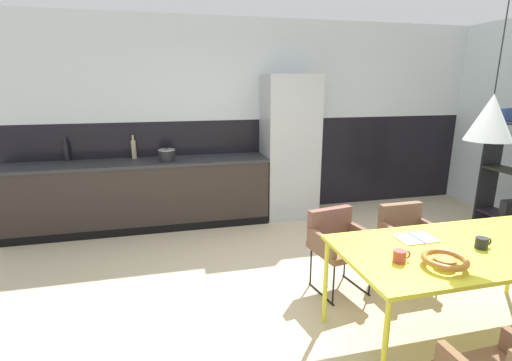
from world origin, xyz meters
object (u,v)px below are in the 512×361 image
(dining_table, at_px, (469,251))
(mug_wide_latte, at_px, (482,243))
(bottle_oil_tall, at_px, (134,149))
(cooking_pot, at_px, (167,155))
(open_book, at_px, (416,239))
(armchair_by_stool, at_px, (337,238))
(fruit_bowl, at_px, (445,260))
(armchair_head_of_table, at_px, (407,232))
(refrigerator_column, at_px, (289,147))
(bottle_vinegar_dark, at_px, (66,152))
(pendant_lamp_over_table_near, at_px, (491,117))
(mug_tall_blue, at_px, (400,256))

(dining_table, height_order, mug_wide_latte, mug_wide_latte)
(dining_table, height_order, bottle_oil_tall, bottle_oil_tall)
(cooking_pot, height_order, bottle_oil_tall, bottle_oil_tall)
(open_book, bearing_deg, dining_table, -34.23)
(armchair_by_stool, xyz_separation_m, fruit_bowl, (0.19, -1.13, 0.30))
(armchair_head_of_table, xyz_separation_m, open_book, (-0.46, -0.72, 0.28))
(armchair_head_of_table, relative_size, bottle_oil_tall, 2.31)
(open_book, distance_m, mug_wide_latte, 0.44)
(refrigerator_column, height_order, mug_wide_latte, refrigerator_column)
(fruit_bowl, height_order, bottle_vinegar_dark, bottle_vinegar_dark)
(armchair_head_of_table, relative_size, cooking_pot, 3.34)
(armchair_head_of_table, xyz_separation_m, bottle_vinegar_dark, (-3.54, 2.29, 0.56))
(open_book, distance_m, cooking_pot, 3.27)
(refrigerator_column, height_order, armchair_by_stool, refrigerator_column)
(dining_table, relative_size, open_book, 6.79)
(armchair_head_of_table, bearing_deg, bottle_vinegar_dark, -33.97)
(armchair_head_of_table, height_order, cooking_pot, cooking_pot)
(open_book, height_order, bottle_oil_tall, bottle_oil_tall)
(armchair_head_of_table, distance_m, cooking_pot, 3.06)
(dining_table, height_order, cooking_pot, cooking_pot)
(dining_table, relative_size, cooking_pot, 8.74)
(open_book, distance_m, pendant_lamp_over_table_near, 1.00)
(refrigerator_column, bearing_deg, dining_table, -82.80)
(dining_table, distance_m, cooking_pot, 3.62)
(fruit_bowl, distance_m, cooking_pot, 3.58)
(armchair_by_stool, bearing_deg, mug_tall_blue, 77.67)
(mug_wide_latte, relative_size, bottle_vinegar_dark, 0.42)
(cooking_pot, distance_m, bottle_oil_tall, 0.52)
(dining_table, xyz_separation_m, mug_wide_latte, (0.05, -0.05, 0.08))
(refrigerator_column, relative_size, mug_tall_blue, 16.16)
(bottle_vinegar_dark, relative_size, pendant_lamp_over_table_near, 0.25)
(fruit_bowl, relative_size, open_book, 1.01)
(refrigerator_column, distance_m, armchair_head_of_table, 2.20)
(pendant_lamp_over_table_near, bearing_deg, refrigerator_column, 97.19)
(armchair_by_stool, distance_m, mug_wide_latte, 1.20)
(armchair_head_of_table, height_order, mug_wide_latte, mug_wide_latte)
(refrigerator_column, relative_size, fruit_bowl, 7.03)
(dining_table, height_order, armchair_head_of_table, dining_table)
(mug_wide_latte, bearing_deg, bottle_oil_tall, 128.52)
(open_book, height_order, bottle_vinegar_dark, bottle_vinegar_dark)
(mug_wide_latte, height_order, pendant_lamp_over_table_near, pendant_lamp_over_table_near)
(armchair_head_of_table, height_order, armchair_by_stool, armchair_by_stool)
(open_book, bearing_deg, bottle_oil_tall, 126.65)
(refrigerator_column, height_order, armchair_head_of_table, refrigerator_column)
(mug_wide_latte, relative_size, mug_tall_blue, 1.02)
(fruit_bowl, bearing_deg, bottle_oil_tall, 121.80)
(armchair_head_of_table, bearing_deg, mug_wide_latte, 82.87)
(open_book, height_order, mug_wide_latte, mug_wide_latte)
(cooking_pot, bearing_deg, open_book, -56.48)
(open_book, bearing_deg, bottle_vinegar_dark, 135.66)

